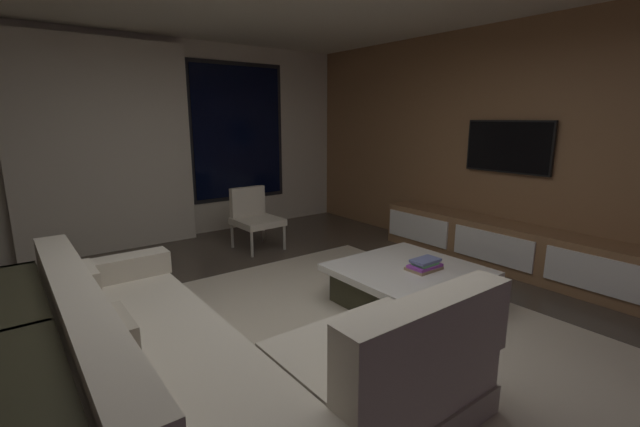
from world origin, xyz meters
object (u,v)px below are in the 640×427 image
(sectional_couch, at_px, (213,365))
(accent_chair_near_window, at_px, (254,215))
(book_stack_on_coffee_table, at_px, (425,265))
(media_console, at_px, (507,248))
(mounted_tv, at_px, (508,147))
(console_table_behind_couch, at_px, (13,395))
(coffee_table, at_px, (408,286))

(sectional_couch, relative_size, accent_chair_near_window, 3.21)
(book_stack_on_coffee_table, height_order, media_console, media_console)
(mounted_tv, distance_m, console_table_behind_couch, 4.78)
(coffee_table, height_order, media_console, media_console)
(coffee_table, relative_size, mounted_tv, 1.16)
(media_console, xyz_separation_m, mounted_tv, (0.18, 0.20, 1.10))
(book_stack_on_coffee_table, bearing_deg, media_console, 3.67)
(coffee_table, distance_m, book_stack_on_coffee_table, 0.26)
(sectional_couch, height_order, console_table_behind_couch, sectional_couch)
(sectional_couch, bearing_deg, console_table_behind_couch, 171.89)
(mounted_tv, bearing_deg, coffee_table, -174.17)
(sectional_couch, bearing_deg, media_console, 4.31)
(accent_chair_near_window, relative_size, console_table_behind_couch, 0.37)
(media_console, bearing_deg, book_stack_on_coffee_table, -176.33)
(sectional_couch, height_order, accent_chair_near_window, sectional_couch)
(mounted_tv, bearing_deg, book_stack_on_coffee_table, -170.18)
(coffee_table, bearing_deg, console_table_behind_couch, -176.93)
(sectional_couch, xyz_separation_m, mounted_tv, (3.76, 0.47, 1.06))
(book_stack_on_coffee_table, bearing_deg, console_table_behind_couch, -179.19)
(coffee_table, bearing_deg, mounted_tv, 5.83)
(accent_chair_near_window, bearing_deg, media_console, -53.24)
(book_stack_on_coffee_table, relative_size, media_console, 0.10)
(coffee_table, relative_size, console_table_behind_couch, 0.55)
(sectional_couch, distance_m, book_stack_on_coffee_table, 2.06)
(book_stack_on_coffee_table, height_order, accent_chair_near_window, accent_chair_near_window)
(sectional_couch, xyz_separation_m, accent_chair_near_window, (1.75, 2.72, 0.14))
(book_stack_on_coffee_table, xyz_separation_m, media_console, (1.53, 0.10, -0.15))
(media_console, height_order, console_table_behind_couch, console_table_behind_couch)
(book_stack_on_coffee_table, bearing_deg, coffee_table, 124.56)
(coffee_table, height_order, mounted_tv, mounted_tv)
(coffee_table, xyz_separation_m, console_table_behind_couch, (-2.89, -0.16, 0.23))
(sectional_couch, bearing_deg, accent_chair_near_window, 57.22)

